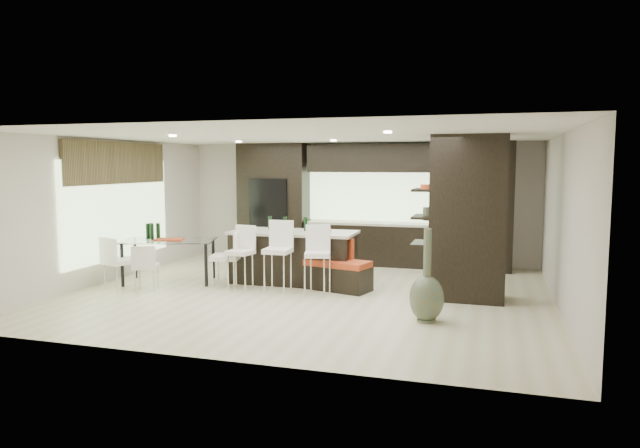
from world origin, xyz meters
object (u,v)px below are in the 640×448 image
(chair_near, at_px, (146,269))
(chair_end, at_px, (226,261))
(chair_far, at_px, (120,265))
(stool_mid, at_px, (278,264))
(kitchen_island, at_px, (294,257))
(dining_table, at_px, (169,261))
(stool_left, at_px, (240,264))
(stool_right, at_px, (317,267))
(bench, at_px, (332,274))
(floor_vase, at_px, (427,275))

(chair_near, xyz_separation_m, chair_end, (1.17, 0.76, 0.09))
(chair_far, bearing_deg, stool_mid, 32.62)
(kitchen_island, distance_m, chair_near, 2.66)
(dining_table, relative_size, chair_near, 2.22)
(dining_table, distance_m, chair_end, 1.17)
(chair_near, distance_m, chair_end, 1.40)
(stool_left, distance_m, chair_near, 1.65)
(dining_table, bearing_deg, stool_right, -21.15)
(chair_far, height_order, chair_end, chair_end)
(stool_left, distance_m, stool_right, 1.44)
(kitchen_island, bearing_deg, bench, -22.43)
(chair_far, bearing_deg, floor_vase, 14.56)
(stool_mid, distance_m, floor_vase, 2.94)
(floor_vase, bearing_deg, dining_table, 164.85)
(stool_left, distance_m, dining_table, 1.55)
(dining_table, bearing_deg, chair_end, -17.85)
(bench, bearing_deg, chair_end, -155.47)
(kitchen_island, bearing_deg, stool_right, -49.46)
(chair_near, distance_m, chair_far, 0.53)
(stool_left, bearing_deg, stool_right, 8.62)
(chair_near, relative_size, chair_far, 0.87)
(floor_vase, relative_size, chair_end, 1.43)
(kitchen_island, height_order, chair_far, kitchen_island)
(kitchen_island, bearing_deg, stool_left, -132.70)
(kitchen_island, height_order, stool_mid, stool_mid)
(stool_left, bearing_deg, kitchen_island, 57.21)
(kitchen_island, height_order, floor_vase, floor_vase)
(chair_end, bearing_deg, floor_vase, -121.56)
(stool_mid, height_order, stool_right, stool_mid)
(bench, bearing_deg, stool_right, -89.62)
(stool_left, height_order, chair_end, chair_end)
(stool_right, relative_size, floor_vase, 0.72)
(stool_right, height_order, bench, stool_right)
(stool_mid, relative_size, stool_right, 1.05)
(floor_vase, height_order, chair_end, floor_vase)
(bench, bearing_deg, stool_mid, -134.54)
(dining_table, bearing_deg, chair_far, -141.53)
(stool_mid, distance_m, bench, 1.01)
(kitchen_island, bearing_deg, chair_far, -153.69)
(chair_near, bearing_deg, floor_vase, -27.19)
(floor_vase, bearing_deg, stool_left, 160.96)
(bench, height_order, chair_near, chair_near)
(kitchen_island, distance_m, stool_left, 1.08)
(stool_right, bearing_deg, chair_near, 177.02)
(kitchen_island, bearing_deg, stool_mid, -90.92)
(chair_near, height_order, chair_far, chair_far)
(stool_mid, bearing_deg, chair_near, -167.32)
(stool_mid, xyz_separation_m, dining_table, (-2.26, 0.18, -0.10))
(floor_vase, distance_m, dining_table, 5.14)
(kitchen_island, xyz_separation_m, stool_left, (-0.72, -0.81, -0.03))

